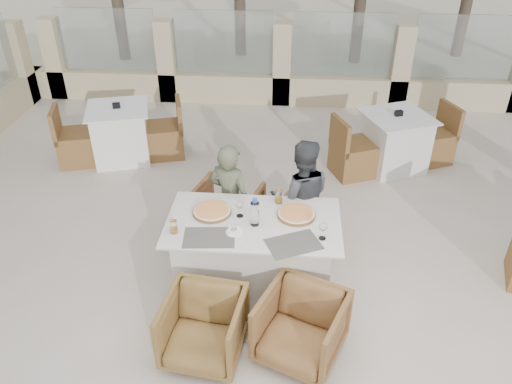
# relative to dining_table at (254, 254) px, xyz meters

# --- Properties ---
(ground) EXTENTS (80.00, 80.00, 0.00)m
(ground) POSITION_rel_dining_table_xyz_m (0.10, -0.12, -0.39)
(ground) COLOR beige
(ground) RESTS_ON ground
(perimeter_wall_far) EXTENTS (10.00, 0.34, 1.60)m
(perimeter_wall_far) POSITION_rel_dining_table_xyz_m (0.10, 4.68, 0.42)
(perimeter_wall_far) COLOR beige
(perimeter_wall_far) RESTS_ON ground
(dining_table) EXTENTS (1.60, 0.90, 0.77)m
(dining_table) POSITION_rel_dining_table_xyz_m (0.00, 0.00, 0.00)
(dining_table) COLOR silver
(dining_table) RESTS_ON ground
(placemat_near_left) EXTENTS (0.47, 0.34, 0.00)m
(placemat_near_left) POSITION_rel_dining_table_xyz_m (-0.37, -0.27, 0.39)
(placemat_near_left) COLOR #5B564E
(placemat_near_left) RESTS_ON dining_table
(placemat_near_right) EXTENTS (0.53, 0.46, 0.00)m
(placemat_near_right) POSITION_rel_dining_table_xyz_m (0.37, -0.30, 0.39)
(placemat_near_right) COLOR #57534B
(placemat_near_right) RESTS_ON dining_table
(pizza_left) EXTENTS (0.47, 0.47, 0.05)m
(pizza_left) POSITION_rel_dining_table_xyz_m (-0.40, 0.11, 0.41)
(pizza_left) COLOR #F95A22
(pizza_left) RESTS_ON dining_table
(pizza_right) EXTENTS (0.36, 0.36, 0.05)m
(pizza_right) POSITION_rel_dining_table_xyz_m (0.39, 0.12, 0.41)
(pizza_right) COLOR #D5491D
(pizza_right) RESTS_ON dining_table
(water_bottle) EXTENTS (0.09, 0.09, 0.28)m
(water_bottle) POSITION_rel_dining_table_xyz_m (0.02, -0.04, 0.52)
(water_bottle) COLOR #BBD9F6
(water_bottle) RESTS_ON dining_table
(wine_glass_centre) EXTENTS (0.09, 0.09, 0.18)m
(wine_glass_centre) POSITION_rel_dining_table_xyz_m (-0.13, 0.08, 0.48)
(wine_glass_centre) COLOR silver
(wine_glass_centre) RESTS_ON dining_table
(wine_glass_corner) EXTENTS (0.09, 0.09, 0.18)m
(wine_glass_corner) POSITION_rel_dining_table_xyz_m (0.62, -0.20, 0.48)
(wine_glass_corner) COLOR white
(wine_glass_corner) RESTS_ON dining_table
(beer_glass_left) EXTENTS (0.07, 0.07, 0.13)m
(beer_glass_left) POSITION_rel_dining_table_xyz_m (-0.69, -0.22, 0.45)
(beer_glass_left) COLOR gold
(beer_glass_left) RESTS_ON dining_table
(beer_glass_right) EXTENTS (0.09, 0.09, 0.14)m
(beer_glass_right) POSITION_rel_dining_table_xyz_m (0.22, 0.33, 0.46)
(beer_glass_right) COLOR orange
(beer_glass_right) RESTS_ON dining_table
(olive_dish) EXTENTS (0.11, 0.11, 0.04)m
(olive_dish) POSITION_rel_dining_table_xyz_m (-0.16, -0.18, 0.41)
(olive_dish) COLOR white
(olive_dish) RESTS_ON dining_table
(armchair_far_left) EXTENTS (0.85, 0.87, 0.64)m
(armchair_far_left) POSITION_rel_dining_table_xyz_m (-0.36, 0.74, -0.07)
(armchair_far_left) COLOR brown
(armchair_far_left) RESTS_ON ground
(armchair_far_right) EXTENTS (0.79, 0.79, 0.55)m
(armchair_far_right) POSITION_rel_dining_table_xyz_m (0.46, 0.58, -0.11)
(armchair_far_right) COLOR olive
(armchair_far_right) RESTS_ON ground
(armchair_near_left) EXTENTS (0.72, 0.73, 0.59)m
(armchair_near_left) POSITION_rel_dining_table_xyz_m (-0.34, -0.87, -0.09)
(armchair_near_left) COLOR brown
(armchair_near_left) RESTS_ON ground
(armchair_near_right) EXTENTS (0.86, 0.87, 0.61)m
(armchair_near_right) POSITION_rel_dining_table_xyz_m (0.46, -0.81, -0.08)
(armchair_near_right) COLOR brown
(armchair_near_right) RESTS_ON ground
(diner_left) EXTENTS (0.54, 0.45, 1.26)m
(diner_left) POSITION_rel_dining_table_xyz_m (-0.29, 0.55, 0.24)
(diner_left) COLOR #575C43
(diner_left) RESTS_ON ground
(diner_right) EXTENTS (0.68, 0.56, 1.31)m
(diner_right) POSITION_rel_dining_table_xyz_m (0.44, 0.59, 0.27)
(diner_right) COLOR #3E4044
(diner_right) RESTS_ON ground
(bg_table_a) EXTENTS (1.80, 1.23, 0.77)m
(bg_table_a) POSITION_rel_dining_table_xyz_m (-2.07, 2.46, 0.00)
(bg_table_a) COLOR white
(bg_table_a) RESTS_ON ground
(bg_table_b) EXTENTS (1.83, 1.38, 0.77)m
(bg_table_b) POSITION_rel_dining_table_xyz_m (1.71, 2.50, 0.00)
(bg_table_b) COLOR white
(bg_table_b) RESTS_ON ground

